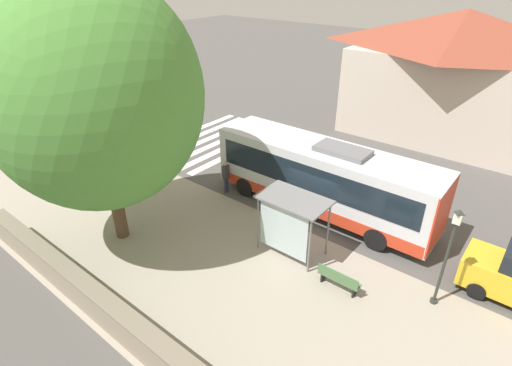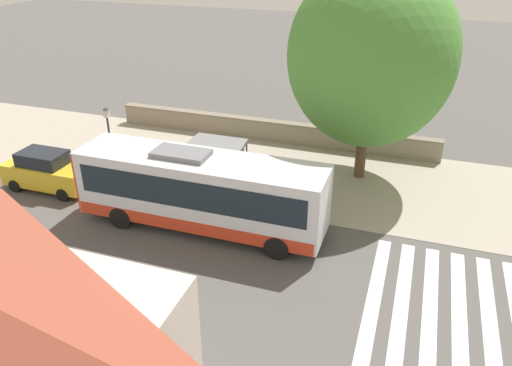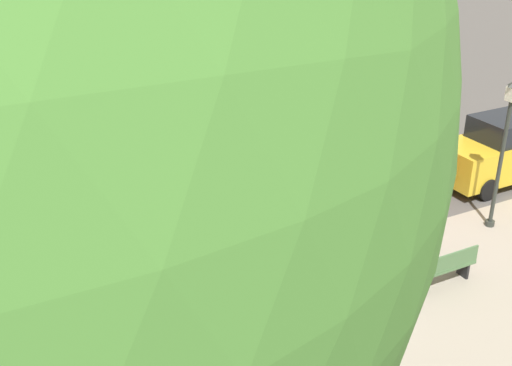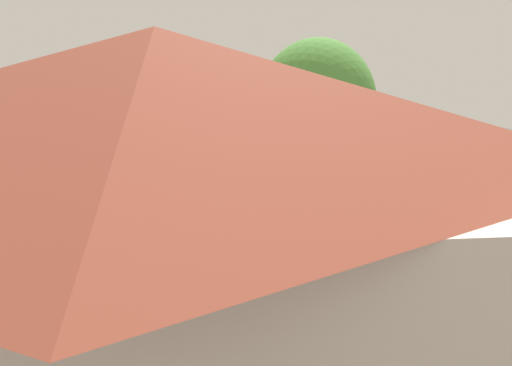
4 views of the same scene
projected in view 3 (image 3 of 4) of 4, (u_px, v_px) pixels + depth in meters
ground_plane at (272, 269)px, 14.86m from camera, size 120.00×120.00×0.00m
bus at (228, 169)px, 15.57m from camera, size 2.69×10.69×3.50m
bus_shelter at (335, 215)px, 12.79m from camera, size 1.68×2.75×2.55m
pedestrian at (46, 278)px, 12.62m from camera, size 0.34×0.24×1.80m
bench at (445, 267)px, 14.07m from camera, size 0.40×1.60×0.88m
street_lamp_near at (504, 143)px, 15.73m from camera, size 0.28×0.28×3.90m
parked_car_behind_bus at (506, 149)px, 18.95m from camera, size 1.82×4.35×2.00m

